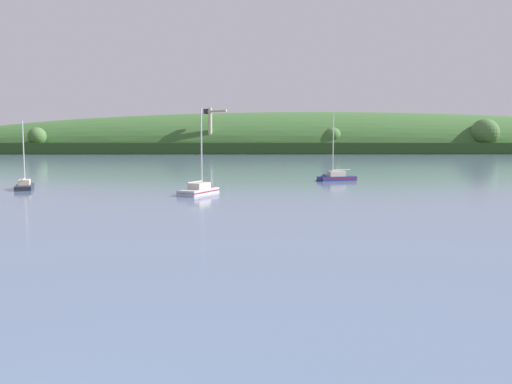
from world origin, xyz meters
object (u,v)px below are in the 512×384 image
Objects in this scene: sailboat_near_mooring at (25,187)px; sailboat_far_left at (202,192)px; sailboat_midwater_white at (333,179)px; dockside_crane at (211,132)px.

sailboat_far_left is at bearing -124.48° from sailboat_near_mooring.
sailboat_far_left is (21.71, -6.39, 0.01)m from sailboat_near_mooring.
sailboat_midwater_white is 25.60m from sailboat_far_left.
dockside_crane is 2.31× the size of sailboat_near_mooring.
sailboat_midwater_white is at bearing -90.09° from sailboat_near_mooring.
sailboat_far_left is (-17.14, -19.01, -0.09)m from sailboat_midwater_white.
sailboat_midwater_white is at bearing -41.81° from dockside_crane.
sailboat_midwater_white is 1.03× the size of sailboat_far_left.
sailboat_near_mooring is 40.85m from sailboat_midwater_white.
sailboat_near_mooring is 0.84× the size of sailboat_midwater_white.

